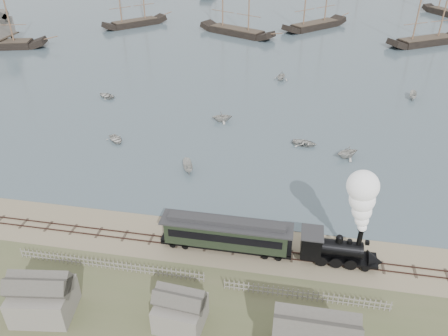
# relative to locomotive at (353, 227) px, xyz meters

# --- Properties ---
(ground) EXTENTS (600.00, 600.00, 0.00)m
(ground) POSITION_rel_locomotive_xyz_m (-16.42, 2.00, -4.69)
(ground) COLOR tan
(ground) RESTS_ON ground
(rail_track) EXTENTS (120.00, 1.80, 0.16)m
(rail_track) POSITION_rel_locomotive_xyz_m (-16.42, 0.00, -4.65)
(rail_track) COLOR #3C2621
(rail_track) RESTS_ON ground
(picket_fence_west) EXTENTS (19.00, 0.10, 1.20)m
(picket_fence_west) POSITION_rel_locomotive_xyz_m (-22.92, -5.00, -4.69)
(picket_fence_west) COLOR gray
(picket_fence_west) RESTS_ON ground
(picket_fence_east) EXTENTS (15.00, 0.10, 1.20)m
(picket_fence_east) POSITION_rel_locomotive_xyz_m (-3.92, -5.50, -4.69)
(picket_fence_east) COLOR gray
(picket_fence_east) RESTS_ON ground
(shed_left) EXTENTS (5.00, 4.00, 4.10)m
(shed_left) POSITION_rel_locomotive_xyz_m (-26.42, -11.00, -4.69)
(shed_left) COLOR gray
(shed_left) RESTS_ON ground
(shed_mid) EXTENTS (4.00, 3.50, 3.60)m
(shed_mid) POSITION_rel_locomotive_xyz_m (-14.42, -10.00, -4.69)
(shed_mid) COLOR gray
(shed_mid) RESTS_ON ground
(locomotive) EXTENTS (8.18, 3.05, 10.20)m
(locomotive) POSITION_rel_locomotive_xyz_m (0.00, 0.00, 0.00)
(locomotive) COLOR black
(locomotive) RESTS_ON ground
(passenger_coach) EXTENTS (13.46, 2.60, 3.27)m
(passenger_coach) POSITION_rel_locomotive_xyz_m (-12.23, 0.00, -2.62)
(passenger_coach) COLOR black
(passenger_coach) RESTS_ON ground
(beached_dinghy) EXTENTS (3.43, 4.31, 0.80)m
(beached_dinghy) POSITION_rel_locomotive_xyz_m (-16.68, 3.22, -4.29)
(beached_dinghy) COLOR #BAB8B0
(beached_dinghy) RESTS_ON ground
(rowboat_0) EXTENTS (4.05, 4.05, 0.69)m
(rowboat_0) POSITION_rel_locomotive_xyz_m (-32.63, 20.26, -4.28)
(rowboat_0) COLOR #BAB8B0
(rowboat_0) RESTS_ON harbor_water
(rowboat_1) EXTENTS (3.68, 3.99, 1.75)m
(rowboat_1) POSITION_rel_locomotive_xyz_m (-18.17, 29.94, -3.75)
(rowboat_1) COLOR #BAB8B0
(rowboat_1) RESTS_ON harbor_water
(rowboat_2) EXTENTS (3.42, 2.31, 1.24)m
(rowboat_2) POSITION_rel_locomotive_xyz_m (-19.95, 14.11, -4.01)
(rowboat_2) COLOR #BAB8B0
(rowboat_2) RESTS_ON harbor_water
(rowboat_3) EXTENTS (3.11, 3.98, 0.75)m
(rowboat_3) POSITION_rel_locomotive_xyz_m (-4.69, 24.06, -4.26)
(rowboat_3) COLOR #BAB8B0
(rowboat_3) RESTS_ON harbor_water
(rowboat_4) EXTENTS (4.28, 4.43, 1.79)m
(rowboat_4) POSITION_rel_locomotive_xyz_m (1.26, 21.50, -3.74)
(rowboat_4) COLOR #BAB8B0
(rowboat_4) RESTS_ON harbor_water
(rowboat_5) EXTENTS (3.33, 1.77, 1.22)m
(rowboat_5) POSITION_rel_locomotive_xyz_m (14.27, 45.46, -4.02)
(rowboat_5) COLOR #BAB8B0
(rowboat_5) RESTS_ON harbor_water
(rowboat_6) EXTENTS (3.87, 4.30, 0.73)m
(rowboat_6) POSITION_rel_locomotive_xyz_m (-41.00, 36.19, -4.26)
(rowboat_6) COLOR #BAB8B0
(rowboat_6) RESTS_ON harbor_water
(rowboat_7) EXTENTS (3.90, 3.55, 1.76)m
(rowboat_7) POSITION_rel_locomotive_xyz_m (-9.96, 50.90, -3.75)
(rowboat_7) COLOR #BAB8B0
(rowboat_7) RESTS_ON harbor_water
(schooner_4) EXTENTS (20.79, 15.53, 20.00)m
(schooner_4) POSITION_rel_locomotive_xyz_m (23.92, 82.68, 5.37)
(schooner_4) COLOR black
(schooner_4) RESTS_ON harbor_water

